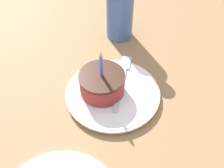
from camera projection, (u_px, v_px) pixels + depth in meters
The scene contains 5 objects.
ground_plane at pixel (113, 97), 0.65m from camera, with size 2.40×2.40×0.04m.
plate at pixel (112, 93), 0.62m from camera, with size 0.22×0.22×0.02m.
cake_slice at pixel (102, 83), 0.59m from camera, with size 0.10×0.10×0.12m.
fork at pixel (122, 78), 0.64m from camera, with size 0.04×0.18×0.00m.
bottle at pixel (120, 8), 0.71m from camera, with size 0.07×0.07×0.22m.
Camera 1 is at (0.02, -0.41, 0.48)m, focal length 42.00 mm.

